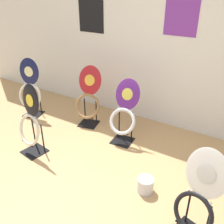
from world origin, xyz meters
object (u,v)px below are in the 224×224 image
object	(u,v)px
toilet_seat_display_navy_moon	(30,90)
paint_can	(145,184)
toilet_seat_display_crimson_swirl	(88,99)
toilet_seat_display_white_plain	(197,201)
toilet_seat_display_jazz_black	(30,123)
toilet_seat_display_purple_note	(124,114)

from	to	relation	value
toilet_seat_display_navy_moon	paint_can	size ratio (longest dim) A/B	5.30
toilet_seat_display_crimson_swirl	toilet_seat_display_white_plain	size ratio (longest dim) A/B	1.04
toilet_seat_display_white_plain	toilet_seat_display_jazz_black	xyz separation A→B (m)	(-2.12, 0.13, 0.04)
toilet_seat_display_purple_note	toilet_seat_display_jazz_black	distance (m)	1.22
toilet_seat_display_purple_note	toilet_seat_display_jazz_black	bearing A→B (deg)	-135.54
toilet_seat_display_crimson_swirl	toilet_seat_display_jazz_black	world-z (taller)	toilet_seat_display_jazz_black
toilet_seat_display_crimson_swirl	toilet_seat_display_jazz_black	size ratio (longest dim) A/B	0.97
toilet_seat_display_navy_moon	toilet_seat_display_jazz_black	bearing A→B (deg)	-42.09
toilet_seat_display_jazz_black	paint_can	xyz separation A→B (m)	(1.55, 0.12, -0.35)
toilet_seat_display_white_plain	paint_can	world-z (taller)	toilet_seat_display_white_plain
toilet_seat_display_white_plain	paint_can	distance (m)	0.70
toilet_seat_display_navy_moon	toilet_seat_display_white_plain	bearing A→B (deg)	-16.49
toilet_seat_display_crimson_swirl	toilet_seat_display_jazz_black	xyz separation A→B (m)	(-0.17, -0.99, 0.01)
toilet_seat_display_crimson_swirl	toilet_seat_display_navy_moon	xyz separation A→B (m)	(-0.99, -0.25, 0.02)
toilet_seat_display_white_plain	paint_can	size ratio (longest dim) A/B	4.87
paint_can	toilet_seat_display_jazz_black	bearing A→B (deg)	-175.40
toilet_seat_display_crimson_swirl	toilet_seat_display_white_plain	distance (m)	2.25
toilet_seat_display_jazz_black	paint_can	bearing A→B (deg)	4.60
toilet_seat_display_navy_moon	toilet_seat_display_purple_note	bearing A→B (deg)	4.05
paint_can	toilet_seat_display_crimson_swirl	bearing A→B (deg)	147.82
toilet_seat_display_purple_note	toilet_seat_display_jazz_black	size ratio (longest dim) A/B	0.93
toilet_seat_display_navy_moon	paint_can	xyz separation A→B (m)	(2.36, -0.61, -0.36)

